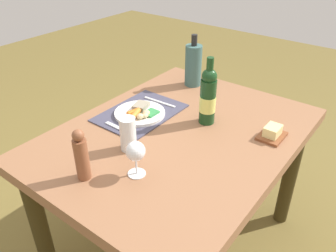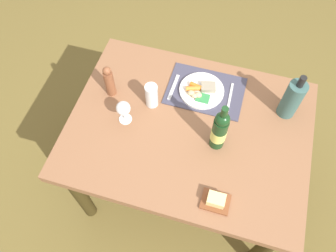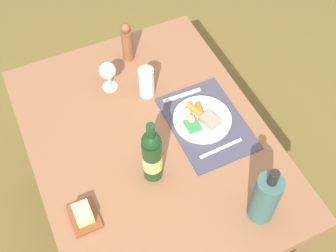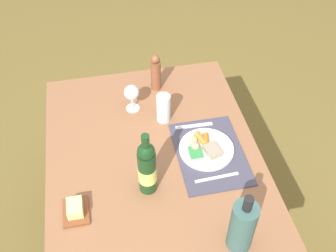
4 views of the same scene
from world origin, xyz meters
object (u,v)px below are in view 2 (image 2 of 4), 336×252
object	(u,v)px
dining_table	(188,137)
dinner_plate	(201,90)
cooler_bottle	(292,99)
wine_bottle	(220,130)
pepper_mill	(109,81)
butter_dish	(216,200)
water_tumbler	(152,97)
fork	(230,97)
wine_glass	(123,109)
knife	(173,87)

from	to	relation	value
dining_table	dinner_plate	bearing A→B (deg)	-91.77
cooler_bottle	wine_bottle	bearing A→B (deg)	42.65
pepper_mill	butter_dish	distance (m)	0.81
wine_bottle	water_tumbler	bearing A→B (deg)	-19.99
pepper_mill	dinner_plate	bearing A→B (deg)	-163.53
fork	water_tumbler	xyz separation A→B (m)	(0.39, 0.15, 0.05)
butter_dish	cooler_bottle	world-z (taller)	cooler_bottle
wine_glass	wine_bottle	size ratio (longest dim) A/B	0.45
fork	pepper_mill	world-z (taller)	pepper_mill
butter_dish	dinner_plate	bearing A→B (deg)	-70.35
dining_table	wine_glass	size ratio (longest dim) A/B	8.73
wine_glass	butter_dish	distance (m)	0.63
knife	cooler_bottle	distance (m)	0.62
dinner_plate	wine_glass	size ratio (longest dim) A/B	1.72
knife	pepper_mill	bearing A→B (deg)	23.21
dining_table	wine_glass	bearing A→B (deg)	8.33
wine_bottle	wine_glass	bearing A→B (deg)	-0.46
knife	cooler_bottle	bearing A→B (deg)	-176.94
pepper_mill	butter_dish	xyz separation A→B (m)	(-0.67, 0.44, -0.08)
water_tumbler	wine_bottle	world-z (taller)	wine_bottle
pepper_mill	wine_bottle	size ratio (longest dim) A/B	0.65
water_tumbler	butter_dish	xyz separation A→B (m)	(-0.44, 0.43, -0.04)
fork	cooler_bottle	world-z (taller)	cooler_bottle
fork	pepper_mill	distance (m)	0.65
dinner_plate	butter_dish	distance (m)	0.61
dinner_plate	knife	distance (m)	0.15
fork	butter_dish	size ratio (longest dim) A/B	1.47
cooler_bottle	wine_bottle	size ratio (longest dim) A/B	0.92
wine_glass	butter_dish	world-z (taller)	wine_glass
pepper_mill	cooler_bottle	size ratio (longest dim) A/B	0.71
butter_dish	wine_bottle	bearing A→B (deg)	-78.43
dinner_plate	pepper_mill	bearing A→B (deg)	16.47
fork	wine_bottle	world-z (taller)	wine_bottle
dining_table	knife	bearing A→B (deg)	-56.12
knife	pepper_mill	xyz separation A→B (m)	(0.31, 0.12, 0.09)
fork	knife	distance (m)	0.31
dining_table	cooler_bottle	xyz separation A→B (m)	(-0.46, -0.23, 0.22)
water_tumbler	fork	bearing A→B (deg)	-158.99
dinner_plate	wine_bottle	xyz separation A→B (m)	(-0.15, 0.28, 0.11)
dining_table	knife	world-z (taller)	knife
knife	water_tumbler	bearing A→B (deg)	59.61
dining_table	butter_dish	world-z (taller)	butter_dish
dinner_plate	water_tumbler	size ratio (longest dim) A/B	1.68
water_tumbler	dining_table	bearing A→B (deg)	159.23
knife	butter_dish	distance (m)	0.67
cooler_bottle	wine_bottle	distance (m)	0.42
knife	water_tumbler	distance (m)	0.16
water_tumbler	wine_bottle	distance (m)	0.41
fork	knife	size ratio (longest dim) A/B	1.08
dining_table	cooler_bottle	world-z (taller)	cooler_bottle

